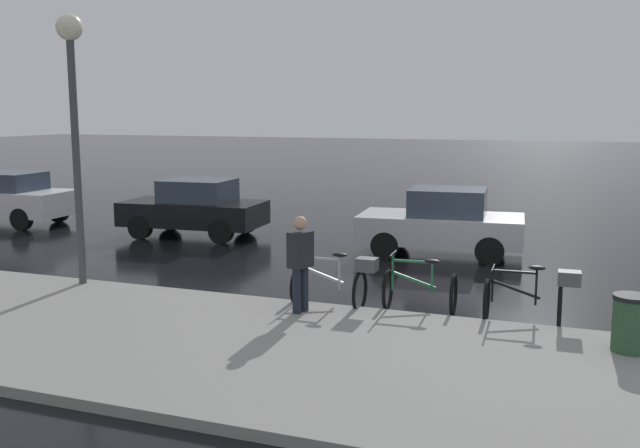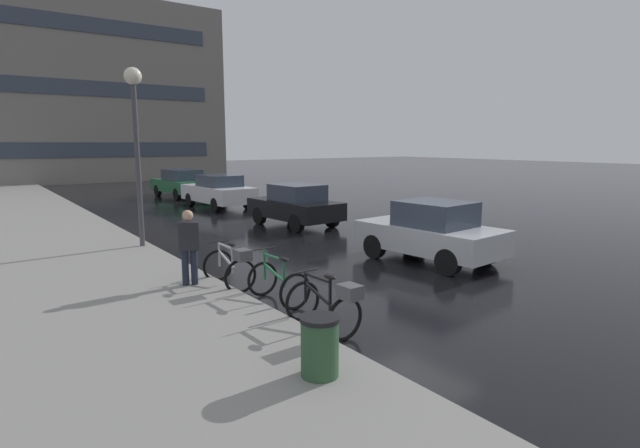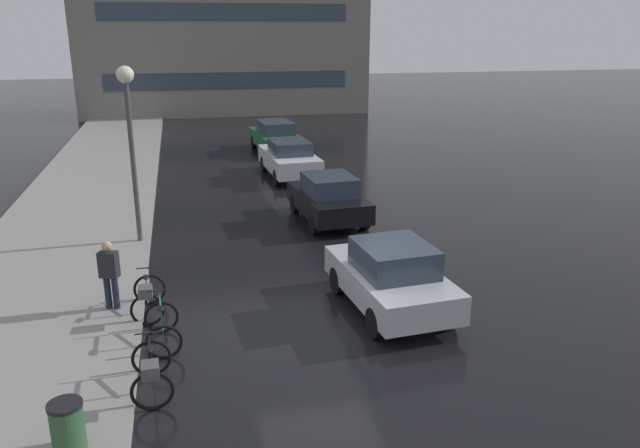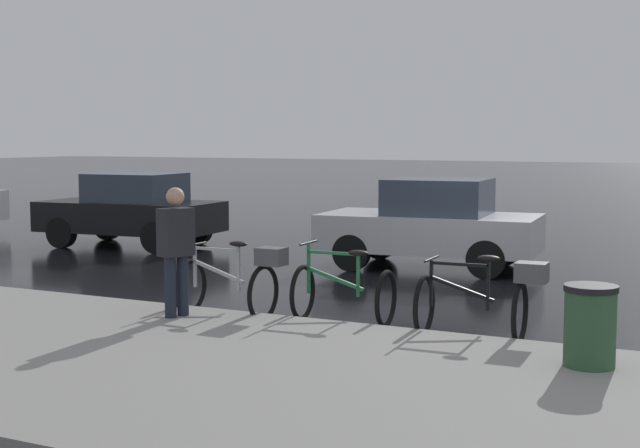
# 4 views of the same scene
# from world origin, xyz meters

# --- Properties ---
(ground_plane) EXTENTS (140.00, 140.00, 0.00)m
(ground_plane) POSITION_xyz_m (0.00, 0.00, 0.00)
(ground_plane) COLOR black
(sidewalk_kerb) EXTENTS (4.80, 60.00, 0.14)m
(sidewalk_kerb) POSITION_xyz_m (-6.00, 10.00, 0.07)
(sidewalk_kerb) COLOR gray
(sidewalk_kerb) RESTS_ON ground
(bicycle_nearest) EXTENTS (0.77, 1.45, 0.99)m
(bicycle_nearest) POSITION_xyz_m (-3.30, -1.41, 0.50)
(bicycle_nearest) COLOR black
(bicycle_nearest) RESTS_ON ground
(bicycle_second) EXTENTS (0.78, 1.20, 1.00)m
(bicycle_second) POSITION_xyz_m (-3.15, 0.42, 0.40)
(bicycle_second) COLOR black
(bicycle_second) RESTS_ON ground
(bicycle_third) EXTENTS (0.73, 1.43, 1.00)m
(bicycle_third) POSITION_xyz_m (-3.47, 1.77, 0.50)
(bicycle_third) COLOR black
(bicycle_third) RESTS_ON ground
(car_silver) EXTENTS (2.16, 3.90, 1.58)m
(car_silver) POSITION_xyz_m (1.80, 1.01, 0.78)
(car_silver) COLOR #B2B5BA
(car_silver) RESTS_ON ground
(car_black) EXTENTS (2.07, 3.86, 1.55)m
(car_black) POSITION_xyz_m (1.99, 7.75, 0.77)
(car_black) COLOR black
(car_black) RESTS_ON ground
(car_white) EXTENTS (2.06, 4.38, 1.55)m
(car_white) POSITION_xyz_m (1.86, 14.20, 0.79)
(car_white) COLOR silver
(car_white) RESTS_ON ground
(car_green) EXTENTS (2.15, 4.46, 1.55)m
(car_green) POSITION_xyz_m (2.13, 19.77, 0.79)
(car_green) COLOR #1E6038
(car_green) RESTS_ON ground
(pedestrian) EXTENTS (0.46, 0.36, 1.71)m
(pedestrian) POSITION_xyz_m (-4.25, 2.13, 0.96)
(pedestrian) COLOR #1E2333
(pedestrian) RESTS_ON ground
(streetlamp) EXTENTS (0.47, 0.47, 5.07)m
(streetlamp) POSITION_xyz_m (-3.88, 6.72, 3.67)
(streetlamp) COLOR #424247
(streetlamp) RESTS_ON ground
(trash_bin) EXTENTS (0.51, 0.51, 0.92)m
(trash_bin) POSITION_xyz_m (-4.44, -2.76, 0.46)
(trash_bin) COLOR #2D5133
(trash_bin) RESTS_ON ground
(building_facade_main) EXTENTS (20.00, 8.65, 13.90)m
(building_facade_main) POSITION_xyz_m (0.97, 36.96, 6.95)
(building_facade_main) COLOR gray
(building_facade_main) RESTS_ON ground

